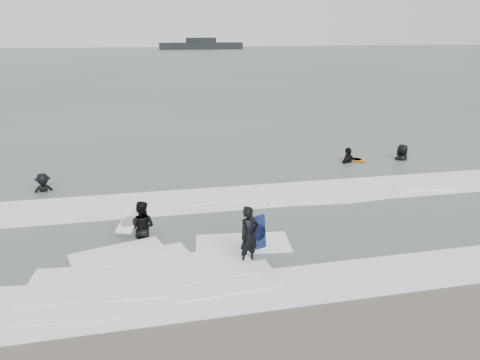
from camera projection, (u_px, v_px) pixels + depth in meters
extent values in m
plane|color=brown|center=(278.00, 276.00, 12.43)|extent=(320.00, 320.00, 0.00)
plane|color=#47544C|center=(157.00, 63.00, 86.88)|extent=(320.00, 320.00, 0.00)
imported|color=black|center=(249.00, 263.00, 13.12)|extent=(0.74, 0.64, 1.71)
imported|color=black|center=(143.00, 238.00, 14.70)|extent=(1.04, 0.93, 1.78)
imported|color=black|center=(44.00, 193.00, 18.67)|extent=(1.23, 0.95, 1.68)
imported|color=black|center=(348.00, 163.00, 22.85)|extent=(1.21, 0.99, 1.94)
imported|color=black|center=(401.00, 161.00, 23.28)|extent=(1.14, 0.98, 1.98)
cube|color=white|center=(285.00, 287.00, 11.86)|extent=(30.03, 2.32, 0.07)
cube|color=white|center=(235.00, 198.00, 18.00)|extent=(30.00, 2.60, 0.09)
cube|color=black|center=(201.00, 46.00, 145.24)|extent=(25.67, 4.58, 2.02)
cube|color=black|center=(201.00, 40.00, 144.70)|extent=(9.17, 2.75, 1.47)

